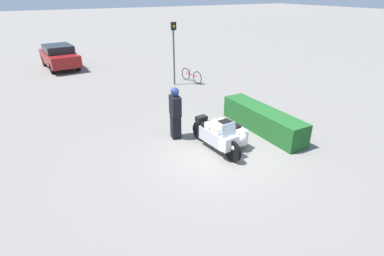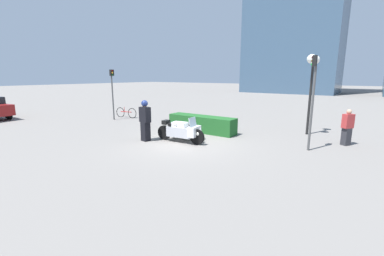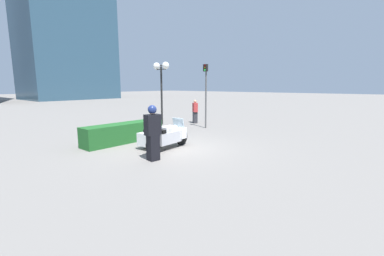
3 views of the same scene
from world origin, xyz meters
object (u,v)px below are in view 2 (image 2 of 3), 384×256
hedge_bush_curbside (202,124)px  twin_lamp_post (313,69)px  traffic_light_near (313,90)px  traffic_light_far (112,87)px  pedestrian_bystander (347,127)px  bicycle_parked (126,113)px  officer_rider (145,120)px  police_motorcycle (185,130)px

hedge_bush_curbside → twin_lamp_post: twin_lamp_post is taller
traffic_light_near → traffic_light_far: size_ratio=1.11×
hedge_bush_curbside → twin_lamp_post: 6.01m
twin_lamp_post → pedestrian_bystander: twin_lamp_post is taller
bicycle_parked → pedestrian_bystander: bearing=-8.2°
traffic_light_far → pedestrian_bystander: bearing=12.7°
officer_rider → traffic_light_near: traffic_light_near is taller
twin_lamp_post → officer_rider: bearing=-135.2°
traffic_light_far → bicycle_parked: traffic_light_far is taller
hedge_bush_curbside → pedestrian_bystander: (6.45, 1.31, 0.35)m
traffic_light_near → traffic_light_far: 12.16m
police_motorcycle → pedestrian_bystander: bearing=23.4°
traffic_light_near → police_motorcycle: bearing=16.7°
police_motorcycle → traffic_light_near: size_ratio=0.66×
hedge_bush_curbside → traffic_light_near: (5.30, -0.42, 1.96)m
bicycle_parked → twin_lamp_post: bearing=-1.7°
police_motorcycle → traffic_light_near: 5.49m
traffic_light_near → pedestrian_bystander: (1.15, 1.74, -1.61)m
police_motorcycle → officer_rider: 1.84m
twin_lamp_post → police_motorcycle: bearing=-132.9°
officer_rider → traffic_light_near: size_ratio=0.51×
hedge_bush_curbside → traffic_light_far: traffic_light_far is taller
officer_rider → traffic_light_far: (-5.84, 2.82, 1.20)m
pedestrian_bystander → traffic_light_far: bearing=42.0°
traffic_light_far → bicycle_parked: bearing=98.8°
hedge_bush_curbside → pedestrian_bystander: size_ratio=2.43×
police_motorcycle → twin_lamp_post: 6.82m
hedge_bush_curbside → traffic_light_near: traffic_light_near is taller
hedge_bush_curbside → twin_lamp_post: size_ratio=0.96×
police_motorcycle → pedestrian_bystander: size_ratio=1.56×
police_motorcycle → twin_lamp_post: size_ratio=0.62×
traffic_light_near → bicycle_parked: (-12.21, 1.25, -2.04)m
police_motorcycle → twin_lamp_post: twin_lamp_post is taller
officer_rider → hedge_bush_curbside: 3.28m
twin_lamp_post → traffic_light_near: size_ratio=1.06×
police_motorcycle → hedge_bush_curbside: bearing=96.0°
twin_lamp_post → hedge_bush_curbside: bearing=-151.1°
traffic_light_near → twin_lamp_post: bearing=-79.2°
traffic_light_far → traffic_light_near: bearing=5.1°
officer_rider → bicycle_parked: size_ratio=1.07×
police_motorcycle → twin_lamp_post: bearing=41.7°
officer_rider → twin_lamp_post: (5.67, 5.64, 2.24)m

